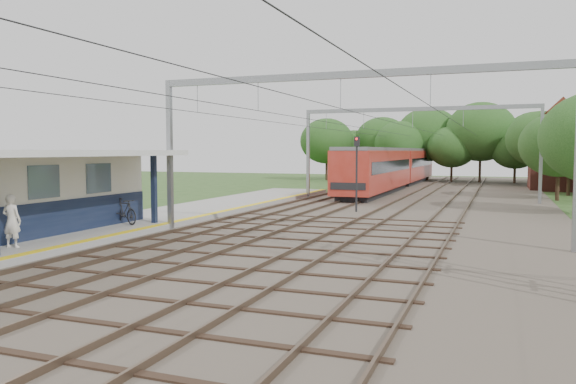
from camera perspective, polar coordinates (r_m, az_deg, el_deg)
The scene contains 11 objects.
ballast_bed at distance 38.05m, azimuth 12.51°, elevation -1.49°, with size 18.00×90.00×0.10m, color #473D33.
platform at distance 27.58m, azimuth -17.32°, elevation -3.45°, with size 5.00×52.00×0.35m, color gray.
yellow_stripe at distance 26.23m, azimuth -13.45°, elevation -3.37°, with size 0.45×52.00×0.01m, color yellow.
rail_tracks at distance 38.47m, azimuth 8.83°, elevation -1.19°, with size 11.80×88.00×0.15m.
catenary_system at distance 33.35m, azimuth 10.43°, elevation 7.15°, with size 17.22×88.00×7.00m.
tree_band at distance 64.85m, azimuth 15.93°, elevation 5.06°, with size 31.72×30.88×8.82m.
house_far at distance 59.84m, azimuth 27.16°, elevation 3.23°, with size 8.00×6.12×8.66m.
person at distance 22.00m, azimuth -26.26°, elevation -2.65°, with size 0.69×0.45×1.90m, color white.
bicycle at distance 27.19m, azimuth -16.31°, elevation -1.89°, with size 0.57×2.00×1.20m, color black.
train at distance 57.48m, azimuth 10.87°, elevation 2.56°, with size 3.00×37.41×3.94m.
signal_post at distance 33.82m, azimuth 6.99°, elevation 2.83°, with size 0.33×0.28×4.61m.
Camera 1 is at (9.43, -7.47, 3.75)m, focal length 35.00 mm.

